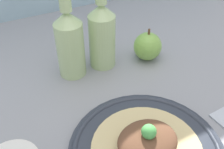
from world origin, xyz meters
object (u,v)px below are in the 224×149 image
Objects in this scene: plated_food at (147,143)px; cider_bottle_right at (102,33)px; apple at (148,46)px; cider_bottle_left at (70,41)px.

cider_bottle_right reaches higher than plated_food.
apple is (17.80, 27.41, 0.14)cm from plated_food.
cider_bottle_left is 8.81cm from cider_bottle_right.
cider_bottle_left reaches higher than apple.
plated_food is 0.83× the size of cider_bottle_right.
cider_bottle_right is 14.15cm from apple.
cider_bottle_left is (-3.49, 30.62, 5.99)cm from plated_food.
plated_food is 31.65cm from cider_bottle_right.
apple is (12.48, -3.21, -5.85)cm from cider_bottle_right.
cider_bottle_left reaches higher than plated_food.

